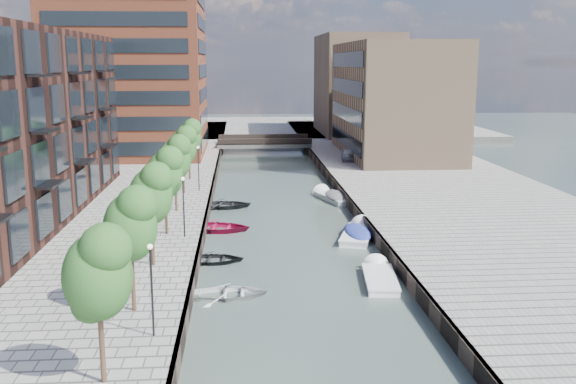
{
  "coord_description": "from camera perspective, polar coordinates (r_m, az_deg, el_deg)",
  "views": [
    {
      "loc": [
        -3.33,
        -18.29,
        12.61
      ],
      "look_at": [
        0.0,
        26.44,
        3.5
      ],
      "focal_mm": 40.0,
      "sensor_mm": 36.0,
      "label": 1
    }
  ],
  "objects": [
    {
      "name": "tree_0",
      "position": [
        24.01,
        -16.59,
        -6.71
      ],
      "size": [
        2.5,
        2.5,
        5.95
      ],
      "color": "#382619",
      "rests_on": "quay_left"
    },
    {
      "name": "tree_1",
      "position": [
        30.62,
        -13.86,
        -2.65
      ],
      "size": [
        2.5,
        2.5,
        5.95
      ],
      "color": "#382619",
      "rests_on": "quay_left"
    },
    {
      "name": "sloop_4",
      "position": [
        56.79,
        -5.75,
        -1.41
      ],
      "size": [
        4.95,
        3.57,
        1.01
      ],
      "primitive_type": "imported",
      "rotation": [
        0.0,
        0.0,
        1.58
      ],
      "color": "black",
      "rests_on": "ground"
    },
    {
      "name": "apartment_block",
      "position": [
        51.29,
        -23.31,
        5.39
      ],
      "size": [
        8.0,
        38.0,
        14.0
      ],
      "primitive_type": "cube",
      "color": "black",
      "rests_on": "quay_left"
    },
    {
      "name": "motorboat_4",
      "position": [
        59.99,
        3.98,
        -0.46
      ],
      "size": [
        3.61,
        5.98,
        1.89
      ],
      "color": "silver",
      "rests_on": "ground"
    },
    {
      "name": "sloop_3",
      "position": [
        35.66,
        -5.21,
        -9.28
      ],
      "size": [
        4.33,
        3.18,
        0.87
      ],
      "primitive_type": "imported",
      "rotation": [
        0.0,
        0.0,
        1.61
      ],
      "color": "silver",
      "rests_on": "ground"
    },
    {
      "name": "tan_block_far",
      "position": [
        108.09,
        6.13,
        9.5
      ],
      "size": [
        12.0,
        20.0,
        16.0
      ],
      "primitive_type": "cube",
      "color": "#917458",
      "rests_on": "quay_right"
    },
    {
      "name": "tower",
      "position": [
        84.47,
        -13.96,
        13.45
      ],
      "size": [
        18.0,
        18.0,
        30.0
      ],
      "primitive_type": "cube",
      "color": "brown",
      "rests_on": "quay_left"
    },
    {
      "name": "lamp_0",
      "position": [
        28.08,
        -12.05,
        -7.68
      ],
      "size": [
        0.24,
        0.24,
        4.12
      ],
      "color": "black",
      "rests_on": "quay_left"
    },
    {
      "name": "quay_wall_left",
      "position": [
        59.6,
        -6.83,
        -0.33
      ],
      "size": [
        0.25,
        140.0,
        1.0
      ],
      "primitive_type": "cube",
      "color": "#332823",
      "rests_on": "ground"
    },
    {
      "name": "tree_2",
      "position": [
        37.37,
        -12.12,
        -0.04
      ],
      "size": [
        2.5,
        2.5,
        5.95
      ],
      "color": "#382619",
      "rests_on": "quay_left"
    },
    {
      "name": "tree_6",
      "position": [
        64.91,
        -8.83,
        4.89
      ],
      "size": [
        2.5,
        2.5,
        5.95
      ],
      "color": "#382619",
      "rests_on": "quay_left"
    },
    {
      "name": "quay_wall_right",
      "position": [
        60.27,
        4.83,
        -0.15
      ],
      "size": [
        0.25,
        140.0,
        1.0
      ],
      "primitive_type": "cube",
      "color": "#332823",
      "rests_on": "ground"
    },
    {
      "name": "motorboat_3",
      "position": [
        47.49,
        6.28,
        -3.69
      ],
      "size": [
        3.6,
        6.08,
        1.92
      ],
      "color": "white",
      "rests_on": "ground"
    },
    {
      "name": "bridge",
      "position": [
        91.04,
        -2.14,
        4.39
      ],
      "size": [
        13.0,
        6.0,
        1.3
      ],
      "color": "gray",
      "rests_on": "ground"
    },
    {
      "name": "lamp_1",
      "position": [
        43.43,
        -9.28,
        -0.76
      ],
      "size": [
        0.24,
        0.24,
        4.12
      ],
      "color": "black",
      "rests_on": "quay_left"
    },
    {
      "name": "tan_block_near",
      "position": [
        82.71,
        9.36,
        8.14
      ],
      "size": [
        12.0,
        25.0,
        14.0
      ],
      "primitive_type": "cube",
      "color": "#917458",
      "rests_on": "quay_right"
    },
    {
      "name": "tree_3",
      "position": [
        44.2,
        -10.92,
        1.76
      ],
      "size": [
        2.5,
        2.5,
        5.95
      ],
      "color": "#382619",
      "rests_on": "quay_left"
    },
    {
      "name": "sloop_2",
      "position": [
        49.14,
        -6.31,
        -3.46
      ],
      "size": [
        5.55,
        4.35,
        1.05
      ],
      "primitive_type": "imported",
      "rotation": [
        0.0,
        0.0,
        1.41
      ],
      "color": "maroon",
      "rests_on": "ground"
    },
    {
      "name": "sloop_1",
      "position": [
        41.68,
        -6.72,
        -6.21
      ],
      "size": [
        4.17,
        3.07,
        0.84
      ],
      "primitive_type": "imported",
      "rotation": [
        0.0,
        0.0,
        1.53
      ],
      "color": "black",
      "rests_on": "ground"
    },
    {
      "name": "tree_5",
      "position": [
        57.98,
        -9.36,
        4.09
      ],
      "size": [
        2.5,
        2.5,
        5.95
      ],
      "color": "#382619",
      "rests_on": "quay_left"
    },
    {
      "name": "far_closure",
      "position": [
        118.95,
        -2.65,
        5.63
      ],
      "size": [
        80.0,
        40.0,
        1.0
      ],
      "primitive_type": "cube",
      "color": "gray",
      "rests_on": "ground"
    },
    {
      "name": "car",
      "position": [
        77.58,
        5.38,
        3.34
      ],
      "size": [
        2.17,
        4.25,
        1.39
      ],
      "primitive_type": "imported",
      "rotation": [
        0.0,
        0.0,
        -0.14
      ],
      "color": "#A1A2A6",
      "rests_on": "quay_right"
    },
    {
      "name": "quay_right",
      "position": [
        62.59,
        13.82,
        -0.01
      ],
      "size": [
        20.0,
        140.0,
        1.0
      ],
      "primitive_type": "cube",
      "color": "gray",
      "rests_on": "ground"
    },
    {
      "name": "tree_4",
      "position": [
        51.08,
        -10.04,
        3.09
      ],
      "size": [
        2.5,
        2.5,
        5.95
      ],
      "color": "#382619",
      "rests_on": "quay_left"
    },
    {
      "name": "motorboat_2",
      "position": [
        38.59,
        8.08,
        -7.55
      ],
      "size": [
        2.32,
        5.32,
        1.72
      ],
      "color": "white",
      "rests_on": "ground"
    },
    {
      "name": "lamp_2",
      "position": [
        59.12,
        -7.97,
        2.52
      ],
      "size": [
        0.24,
        0.24,
        4.12
      ],
      "color": "black",
      "rests_on": "quay_left"
    },
    {
      "name": "water",
      "position": [
        59.73,
        -0.97,
        -0.71
      ],
      "size": [
        300.0,
        300.0,
        0.0
      ],
      "primitive_type": "plane",
      "color": "#38473F",
      "rests_on": "ground"
    }
  ]
}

